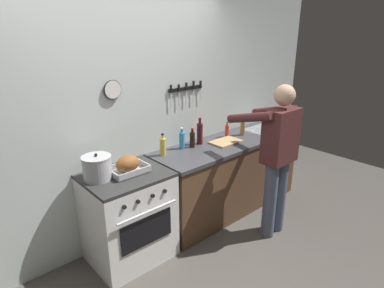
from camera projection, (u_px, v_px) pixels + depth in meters
wall_back at (123, 120)px, 3.24m from camera, size 6.00×0.13×2.60m
counter_block at (228, 174)px, 4.03m from camera, size 2.03×0.65×0.90m
stove at (129, 217)px, 3.13m from camera, size 0.76×0.67×0.90m
person_cook at (277, 153)px, 3.36m from camera, size 0.51×0.63×1.66m
roasting_pan at (128, 165)px, 2.99m from camera, size 0.35×0.26×0.17m
stock_pot at (97, 168)px, 2.86m from camera, size 0.26×0.26×0.24m
cutting_board at (226, 142)px, 3.80m from camera, size 0.36×0.24×0.02m
bottle_wine_red at (200, 133)px, 3.73m from camera, size 0.07×0.07×0.31m
bottle_cooking_oil at (163, 146)px, 3.40m from camera, size 0.06×0.06×0.24m
bottle_hot_sauce at (227, 131)px, 3.99m from camera, size 0.05×0.05×0.19m
bottle_vinegar at (243, 126)px, 4.05m from camera, size 0.06×0.06×0.27m
bottle_soy_sauce at (192, 139)px, 3.63m from camera, size 0.06×0.06×0.22m
bottle_dish_soap at (182, 140)px, 3.59m from camera, size 0.06×0.06×0.24m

